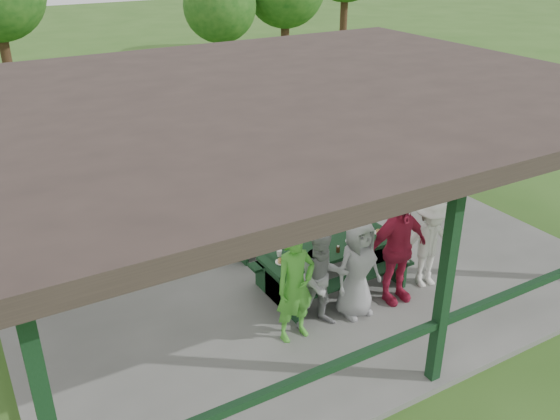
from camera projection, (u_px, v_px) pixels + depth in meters
ground at (289, 262)px, 11.12m from camera, size 90.00×90.00×0.00m
concrete_slab at (289, 259)px, 11.10m from camera, size 10.00×8.00×0.10m
pavilion_structure at (290, 95)px, 9.76m from camera, size 10.60×8.60×3.24m
picnic_table_near at (331, 262)px, 9.99m from camera, size 2.47×1.39×0.75m
picnic_table_far at (285, 213)px, 11.67m from camera, size 2.77×1.39×0.75m
table_setting at (333, 245)px, 9.87m from camera, size 2.21×0.45×0.10m
contestant_green at (295, 286)px, 8.56m from camera, size 0.66×0.45×1.76m
contestant_grey_left at (322, 279)px, 8.83m from camera, size 0.92×0.78×1.66m
contestant_grey_mid at (358, 268)px, 9.12m from camera, size 0.82×0.55×1.64m
contestant_red at (398, 248)px, 9.43m from camera, size 1.13×0.50×1.90m
contestant_white_fedora at (430, 243)px, 9.89m from camera, size 1.11×0.74×1.66m
spectator_lblue at (235, 194)px, 11.86m from camera, size 1.45×0.84×1.49m
spectator_blue at (173, 191)px, 11.76m from camera, size 0.64×0.43×1.70m
spectator_grey at (320, 171)px, 12.84m from camera, size 0.79×0.61×1.62m
pickup_truck at (179, 102)px, 18.29m from camera, size 6.11×3.37×1.62m
farm_trailer at (41, 124)px, 16.67m from camera, size 3.94×2.49×1.38m
tree_mid at (220, 6)px, 22.73m from camera, size 2.82×2.82×4.40m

